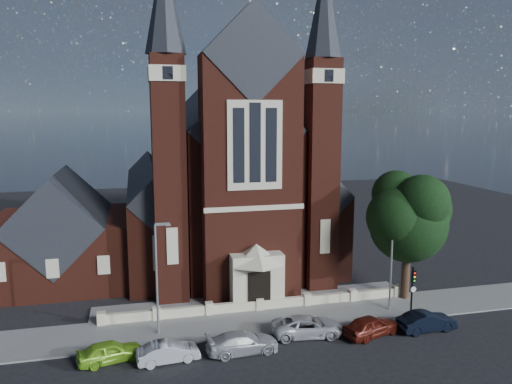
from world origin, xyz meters
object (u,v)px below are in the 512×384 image
Objects in this scene: church at (222,181)px; car_silver_b at (242,343)px; parish_hall at (62,238)px; car_silver_a at (168,352)px; street_lamp_left at (158,272)px; car_white_suv at (307,326)px; car_lime_van at (110,352)px; car_dark_red at (371,326)px; street_lamp_right at (393,255)px; street_tree at (411,219)px; traffic_signal at (413,285)px; car_navy at (427,321)px.

car_silver_b is (-2.77, -22.94, -7.50)m from church.
parish_hall is 20.21m from car_silver_a.
street_lamp_left reaches higher than car_white_suv.
car_silver_b is (5.14, -3.99, -3.91)m from street_lamp_left.
car_lime_van is 17.69m from car_dark_red.
church is 4.31× the size of street_lamp_right.
street_tree is 3.84m from street_lamp_right.
church is 23.94m from traffic_signal.
car_white_suv is at bearing -84.20° from church.
car_dark_red is at bearing -14.50° from street_lamp_left.
car_silver_b is 9.31m from car_dark_red.
church is at bearing 12.29° from car_white_suv.
car_white_suv is at bearing 58.38° from car_dark_red.
street_lamp_right is 2.02× the size of traffic_signal.
street_tree is 17.55m from car_silver_b.
street_tree is 12.90m from car_white_suv.
car_silver_a is at bearing -172.35° from traffic_signal.
car_lime_van is at bearing -171.43° from street_lamp_right.
car_dark_red is (-4.46, -2.16, -1.85)m from traffic_signal.
street_lamp_right is 5.58m from car_navy.
street_lamp_right is 6.44m from car_dark_red.
parish_hall is 31.27m from street_tree.
parish_hall is 22.58m from car_silver_b.
street_lamp_right is 14.02m from car_silver_b.
car_silver_b is 1.11× the size of car_navy.
car_navy is (0.71, -3.93, -3.89)m from street_lamp_right.
car_silver_b is at bearing 111.53° from car_white_suv.
street_lamp_left is at bearing 75.20° from car_navy.
car_lime_van is 21.96m from car_navy.
car_silver_a is 9.88m from car_white_suv.
car_white_suv is (10.10, -2.66, -3.90)m from street_lamp_left.
car_navy is at bearing -11.87° from street_lamp_left.
car_white_suv reaches higher than car_lime_van.
car_navy is (13.57, 0.06, 0.02)m from car_silver_b.
church is 8.87× the size of car_silver_a.
street_lamp_right is (10.09, -18.94, -3.59)m from church.
car_silver_a is at bearing -85.43° from street_lamp_left.
car_navy is (26.80, -17.93, -3.30)m from parish_hall.
car_dark_red is at bearing -91.34° from car_silver_b.
traffic_signal is (-1.60, -3.28, -4.38)m from street_tree.
church is 20.84m from street_lamp_left.
car_silver_a is (-7.58, -23.01, -7.54)m from church.
street_lamp_right is (26.09, -14.00, 0.59)m from parish_hall.
street_tree is 2.49× the size of car_navy.
car_silver_a is (-18.58, -2.49, -1.93)m from traffic_signal.
car_dark_red is at bearing -94.75° from car_silver_a.
car_silver_b is (4.82, 0.07, 0.04)m from car_silver_a.
street_lamp_left is 19.51m from car_navy.
street_lamp_right is at bearing 0.00° from street_lamp_left.
church reaches higher than parish_hall.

